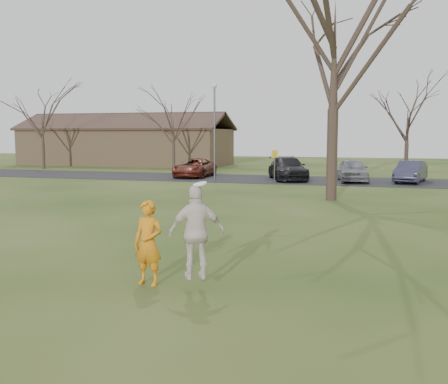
{
  "coord_description": "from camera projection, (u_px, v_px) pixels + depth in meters",
  "views": [
    {
      "loc": [
        3.96,
        -9.65,
        3.09
      ],
      "look_at": [
        0.0,
        4.0,
        1.5
      ],
      "focal_mm": 42.07,
      "sensor_mm": 36.0,
      "label": 1
    }
  ],
  "objects": [
    {
      "name": "car_4",
      "position": [
        352.0,
        170.0,
        33.43
      ],
      "size": [
        2.36,
        4.49,
        1.46
      ],
      "primitive_type": "imported",
      "rotation": [
        0.0,
        0.0,
        0.16
      ],
      "color": "gray",
      "rests_on": "parking_strip"
    },
    {
      "name": "car_5",
      "position": [
        411.0,
        172.0,
        32.74
      ],
      "size": [
        2.34,
        4.32,
        1.35
      ],
      "primitive_type": "imported",
      "rotation": [
        0.0,
        0.0,
        -0.23
      ],
      "color": "#2F3047",
      "rests_on": "parking_strip"
    },
    {
      "name": "big_tree",
      "position": [
        334.0,
        46.0,
        23.64
      ],
      "size": [
        9.0,
        9.0,
        14.0
      ],
      "primitive_type": null,
      "color": "#352821",
      "rests_on": "ground"
    },
    {
      "name": "car_3",
      "position": [
        288.0,
        168.0,
        34.65
      ],
      "size": [
        3.67,
        5.54,
        1.49
      ],
      "primitive_type": "imported",
      "rotation": [
        0.0,
        0.0,
        0.34
      ],
      "color": "black",
      "rests_on": "parking_strip"
    },
    {
      "name": "sign_yellow",
      "position": [
        275.0,
        160.0,
        32.04
      ],
      "size": [
        0.35,
        0.35,
        2.08
      ],
      "color": "#47474C",
      "rests_on": "ground"
    },
    {
      "name": "player_defender",
      "position": [
        148.0,
        243.0,
        10.68
      ],
      "size": [
        0.68,
        0.49,
        1.74
      ],
      "primitive_type": "imported",
      "rotation": [
        0.0,
        0.0,
        -0.13
      ],
      "color": "#CA7410",
      "rests_on": "ground"
    },
    {
      "name": "small_tree_row",
      "position": [
        383.0,
        122.0,
        37.7
      ],
      "size": [
        55.0,
        5.9,
        8.5
      ],
      "color": "#352821",
      "rests_on": "ground"
    },
    {
      "name": "parking_strip",
      "position": [
        313.0,
        180.0,
        34.51
      ],
      "size": [
        62.0,
        6.5,
        0.04
      ],
      "primitive_type": "cube",
      "color": "black",
      "rests_on": "ground"
    },
    {
      "name": "car_2",
      "position": [
        194.0,
        168.0,
        36.93
      ],
      "size": [
        2.24,
        4.69,
        1.29
      ],
      "primitive_type": "imported",
      "rotation": [
        0.0,
        0.0,
        0.02
      ],
      "color": "#5D2015",
      "rests_on": "parking_strip"
    },
    {
      "name": "ground",
      "position": [
        169.0,
        286.0,
        10.66
      ],
      "size": [
        120.0,
        120.0,
        0.0
      ],
      "primitive_type": "plane",
      "color": "#1E380F",
      "rests_on": "ground"
    },
    {
      "name": "building",
      "position": [
        127.0,
        145.0,
        52.25
      ],
      "size": [
        20.6,
        8.5,
        5.14
      ],
      "color": "#8C6D4C",
      "rests_on": "ground"
    },
    {
      "name": "lamp_post",
      "position": [
        215.0,
        120.0,
        33.35
      ],
      "size": [
        0.34,
        0.34,
        6.27
      ],
      "color": "#47474C",
      "rests_on": "ground"
    },
    {
      "name": "catching_play",
      "position": [
        197.0,
        232.0,
        10.21
      ],
      "size": [
        1.17,
        0.89,
        1.93
      ],
      "color": "silver",
      "rests_on": "ground"
    }
  ]
}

